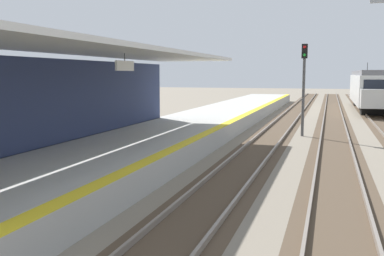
# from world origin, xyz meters

# --- Properties ---
(station_platform) EXTENTS (5.00, 80.00, 0.91)m
(station_platform) POSITION_xyz_m (-2.50, 16.00, 0.45)
(station_platform) COLOR #A8A8A3
(station_platform) RESTS_ON ground
(station_building_with_canopy) EXTENTS (4.85, 24.00, 4.43)m
(station_building_with_canopy) POSITION_xyz_m (-4.30, 10.06, 2.66)
(station_building_with_canopy) COLOR #4C4C4C
(station_building_with_canopy) RESTS_ON ground
(track_pair_nearest_platform) EXTENTS (2.34, 120.00, 0.16)m
(track_pair_nearest_platform) POSITION_xyz_m (1.90, 20.00, 0.05)
(track_pair_nearest_platform) COLOR #4C3D2D
(track_pair_nearest_platform) RESTS_ON ground
(track_pair_middle) EXTENTS (2.34, 120.00, 0.16)m
(track_pair_middle) POSITION_xyz_m (5.30, 20.00, 0.05)
(track_pair_middle) COLOR #4C3D2D
(track_pair_middle) RESTS_ON ground
(approaching_train) EXTENTS (2.93, 19.60, 4.76)m
(approaching_train) POSITION_xyz_m (8.70, 44.25, 2.18)
(approaching_train) COLOR silver
(approaching_train) RESTS_ON ground
(rail_signal_post) EXTENTS (0.32, 0.34, 5.20)m
(rail_signal_post) POSITION_xyz_m (3.54, 23.03, 3.19)
(rail_signal_post) COLOR #4C4C4C
(rail_signal_post) RESTS_ON ground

